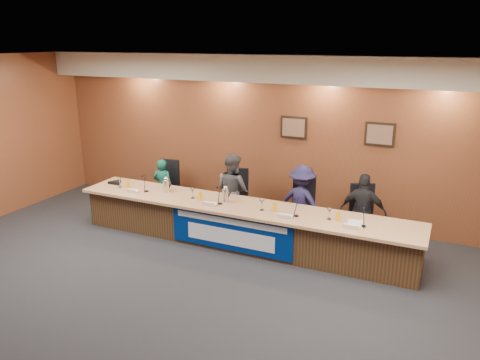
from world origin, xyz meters
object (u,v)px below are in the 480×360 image
(office_chair_a, at_px, (166,190))
(speakerphone, at_px, (116,182))
(panelist_c, at_px, (302,202))
(office_chair_c, at_px, (303,211))
(dais_body, at_px, (241,225))
(office_chair_b, at_px, (235,200))
(banner, at_px, (230,232))
(carafe_left, at_px, (167,186))
(panelist_a, at_px, (163,187))
(office_chair_d, at_px, (363,220))
(panelist_b, at_px, (233,190))
(panelist_d, at_px, (363,212))
(carafe_mid, at_px, (226,195))

(office_chair_a, distance_m, speakerphone, 1.05)
(panelist_c, relative_size, office_chair_c, 2.82)
(dais_body, relative_size, office_chair_b, 12.50)
(banner, xyz_separation_m, carafe_left, (-1.53, 0.45, 0.48))
(dais_body, distance_m, speakerphone, 2.75)
(panelist_c, distance_m, office_chair_c, 0.22)
(dais_body, height_order, office_chair_c, dais_body)
(dais_body, bearing_deg, office_chair_a, 158.45)
(panelist_a, bearing_deg, office_chair_d, 174.52)
(panelist_b, distance_m, office_chair_b, 0.26)
(panelist_a, distance_m, panelist_d, 4.03)
(banner, distance_m, office_chair_d, 2.31)
(panelist_a, bearing_deg, panelist_b, 173.10)
(panelist_d, bearing_deg, banner, 29.26)
(banner, height_order, carafe_left, carafe_left)
(dais_body, bearing_deg, panelist_c, 39.42)
(panelist_b, bearing_deg, office_chair_d, -153.60)
(panelist_a, relative_size, carafe_left, 5.24)
(office_chair_d, height_order, carafe_left, carafe_left)
(panelist_c, distance_m, carafe_mid, 1.38)
(dais_body, height_order, office_chair_a, dais_body)
(banner, relative_size, carafe_mid, 9.27)
(carafe_left, bearing_deg, speakerphone, 179.63)
(office_chair_b, relative_size, office_chair_d, 1.00)
(panelist_c, distance_m, carafe_left, 2.50)
(office_chair_b, bearing_deg, speakerphone, -171.37)
(dais_body, distance_m, carafe_mid, 0.59)
(office_chair_b, height_order, carafe_mid, carafe_mid)
(banner, height_order, panelist_a, panelist_a)
(panelist_d, bearing_deg, carafe_left, 10.22)
(panelist_a, bearing_deg, banner, 144.43)
(panelist_a, xyz_separation_m, carafe_mid, (1.80, -0.73, 0.29))
(office_chair_b, distance_m, speakerphone, 2.37)
(dais_body, xyz_separation_m, office_chair_d, (1.95, 0.82, 0.13))
(office_chair_c, height_order, carafe_mid, carafe_mid)
(office_chair_b, relative_size, speakerphone, 1.50)
(banner, distance_m, carafe_mid, 0.69)
(office_chair_c, bearing_deg, panelist_d, -20.76)
(banner, bearing_deg, office_chair_d, 32.29)
(panelist_a, distance_m, carafe_mid, 1.96)
(panelist_a, height_order, speakerphone, panelist_a)
(dais_body, bearing_deg, panelist_b, 124.58)
(panelist_c, distance_m, office_chair_a, 2.96)
(office_chair_c, distance_m, speakerphone, 3.68)
(panelist_a, distance_m, panelist_c, 2.95)
(panelist_d, xyz_separation_m, speakerphone, (-4.66, -0.67, 0.11))
(panelist_b, bearing_deg, carafe_left, 57.61)
(banner, xyz_separation_m, office_chair_d, (1.95, 1.23, 0.10))
(dais_body, xyz_separation_m, panelist_a, (-2.07, 0.72, 0.23))
(office_chair_a, bearing_deg, carafe_mid, -32.38)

